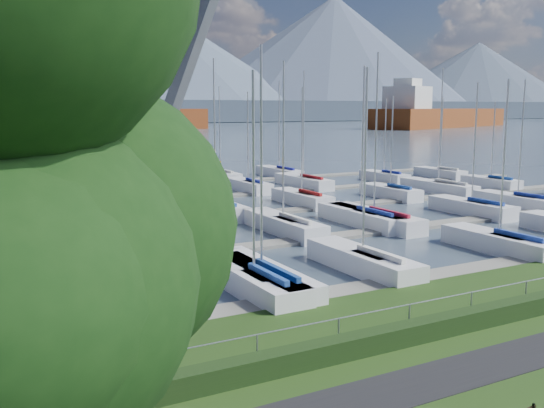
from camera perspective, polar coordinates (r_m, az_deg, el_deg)
path at (r=21.12m, az=20.34°, el=-13.79°), size 160.00×2.00×0.04m
hedge at (r=22.65m, az=15.37°, el=-11.04°), size 80.00×0.70×0.70m
fence at (r=22.65m, az=14.76°, el=-8.74°), size 80.00×0.04×0.04m
docks at (r=44.97m, az=-8.51°, el=-1.58°), size 90.00×41.60×0.25m
crane at (r=45.70m, az=-7.57°, el=5.63°), size 7.16×13.10×22.35m
cargo_ship_mid at (r=233.04m, az=-20.51°, el=7.39°), size 109.65×20.15×21.50m
cargo_ship_east at (r=267.53m, az=15.40°, el=7.81°), size 91.95×49.16×21.50m
sailboat_fleet at (r=45.76m, az=-13.38°, el=5.39°), size 76.19×48.99×13.34m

